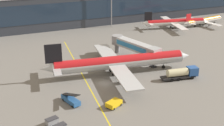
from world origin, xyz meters
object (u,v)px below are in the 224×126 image
object	(u,v)px
commuter_jet_far	(204,20)
commuter_jet_near	(175,22)
fuel_tanker	(182,73)
belt_loader	(71,99)
baggage_cart_3	(52,121)
main_airliner	(119,62)
pushback_tug	(114,103)

from	to	relation	value
commuter_jet_far	commuter_jet_near	size ratio (longest dim) A/B	0.81
fuel_tanker	belt_loader	world-z (taller)	belt_loader
belt_loader	baggage_cart_3	bearing A→B (deg)	-130.15
main_airliner	pushback_tug	size ratio (longest dim) A/B	10.36
baggage_cart_3	belt_loader	bearing A→B (deg)	49.85
pushback_tug	baggage_cart_3	world-z (taller)	baggage_cart_3
belt_loader	baggage_cart_3	distance (m)	9.74
main_airliner	commuter_jet_far	bearing A→B (deg)	31.05
belt_loader	pushback_tug	xyz separation A→B (m)	(8.83, -5.68, -0.14)
pushback_tug	fuel_tanker	bearing A→B (deg)	16.09
belt_loader	commuter_jet_far	distance (m)	92.68
baggage_cart_3	commuter_jet_far	distance (m)	101.97
pushback_tug	commuter_jet_far	distance (m)	88.64
commuter_jet_far	fuel_tanker	bearing A→B (deg)	-134.13
belt_loader	pushback_tug	bearing A→B (deg)	-32.77
main_airliner	commuter_jet_far	distance (m)	70.88
belt_loader	commuter_jet_near	size ratio (longest dim) A/B	0.22
main_airliner	pushback_tug	bearing A→B (deg)	-117.98
main_airliner	fuel_tanker	distance (m)	18.42
fuel_tanker	commuter_jet_far	world-z (taller)	commuter_jet_far
fuel_tanker	main_airliner	bearing A→B (deg)	144.37
pushback_tug	main_airliner	bearing A→B (deg)	62.02
fuel_tanker	pushback_tug	bearing A→B (deg)	-163.91
main_airliner	belt_loader	distance (m)	21.97
main_airliner	baggage_cart_3	distance (m)	31.40
commuter_jet_far	belt_loader	bearing A→B (deg)	-148.41
belt_loader	commuter_jet_far	world-z (taller)	commuter_jet_far
belt_loader	fuel_tanker	bearing A→B (deg)	2.28
main_airliner	baggage_cart_3	bearing A→B (deg)	-141.57
fuel_tanker	pushback_tug	world-z (taller)	fuel_tanker
belt_loader	pushback_tug	world-z (taller)	belt_loader
main_airliner	commuter_jet_near	distance (m)	58.90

